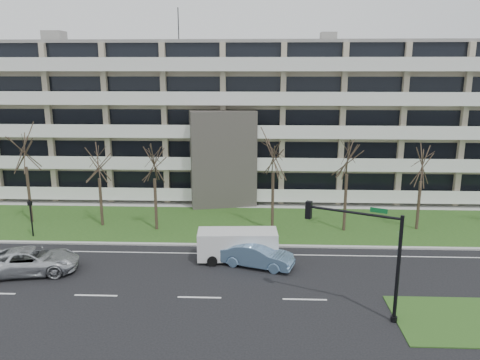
{
  "coord_description": "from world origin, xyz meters",
  "views": [
    {
      "loc": [
        3.3,
        -24.29,
        12.78
      ],
      "look_at": [
        1.92,
        10.0,
        4.53
      ],
      "focal_mm": 35.0,
      "sensor_mm": 36.0,
      "label": 1
    }
  ],
  "objects_px": {
    "traffic_signal": "(365,246)",
    "pedestrian_signal": "(31,213)",
    "white_van": "(239,243)",
    "silver_pickup": "(31,261)",
    "blue_sedan": "(257,255)"
  },
  "relations": [
    {
      "from": "blue_sedan",
      "to": "traffic_signal",
      "type": "bearing_deg",
      "value": -118.69
    },
    {
      "from": "silver_pickup",
      "to": "blue_sedan",
      "type": "distance_m",
      "value": 14.5
    },
    {
      "from": "silver_pickup",
      "to": "blue_sedan",
      "type": "height_order",
      "value": "silver_pickup"
    },
    {
      "from": "white_van",
      "to": "pedestrian_signal",
      "type": "distance_m",
      "value": 16.62
    },
    {
      "from": "silver_pickup",
      "to": "white_van",
      "type": "bearing_deg",
      "value": -89.49
    },
    {
      "from": "traffic_signal",
      "to": "pedestrian_signal",
      "type": "bearing_deg",
      "value": 179.35
    },
    {
      "from": "silver_pickup",
      "to": "white_van",
      "type": "xyz_separation_m",
      "value": [
        13.14,
        2.58,
        0.43
      ]
    },
    {
      "from": "silver_pickup",
      "to": "traffic_signal",
      "type": "height_order",
      "value": "traffic_signal"
    },
    {
      "from": "silver_pickup",
      "to": "pedestrian_signal",
      "type": "height_order",
      "value": "pedestrian_signal"
    },
    {
      "from": "silver_pickup",
      "to": "pedestrian_signal",
      "type": "bearing_deg",
      "value": 14.51
    },
    {
      "from": "white_van",
      "to": "pedestrian_signal",
      "type": "bearing_deg",
      "value": 163.34
    },
    {
      "from": "pedestrian_signal",
      "to": "traffic_signal",
      "type": "bearing_deg",
      "value": -12.0
    },
    {
      "from": "silver_pickup",
      "to": "white_van",
      "type": "distance_m",
      "value": 13.4
    },
    {
      "from": "silver_pickup",
      "to": "blue_sedan",
      "type": "relative_size",
      "value": 1.22
    },
    {
      "from": "silver_pickup",
      "to": "pedestrian_signal",
      "type": "relative_size",
      "value": 1.95
    }
  ]
}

